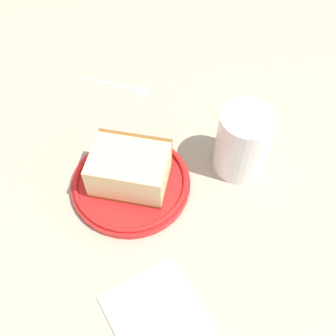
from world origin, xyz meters
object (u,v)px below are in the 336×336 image
Objects in this scene: small_plate at (131,183)px; tea_mug at (244,141)px; cake_slice at (130,169)px; teaspoon at (130,87)px; folded_napkin at (162,325)px.

tea_mug is at bearing 1.63° from small_plate.
cake_slice reaches higher than teaspoon.
teaspoon is at bearing 81.09° from cake_slice.
cake_slice is 20.65cm from teaspoon.
small_plate is 20.22cm from folded_napkin.
cake_slice is 0.94× the size of folded_napkin.
folded_napkin is at bearing -89.30° from small_plate.
tea_mug reaches higher than teaspoon.
small_plate is 3.15cm from cake_slice.
teaspoon is at bearing 80.89° from small_plate.
cake_slice reaches higher than folded_napkin.
small_plate is at bearing -113.99° from cake_slice.
small_plate reaches higher than teaspoon.
tea_mug is 24.48cm from teaspoon.
small_plate is 1.34× the size of cake_slice.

